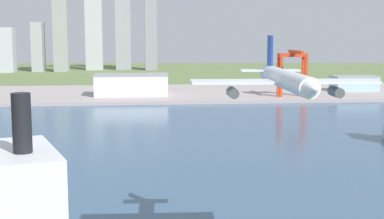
{
  "coord_description": "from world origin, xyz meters",
  "views": [
    {
      "loc": [
        2.14,
        13.86,
        52.66
      ],
      "look_at": [
        18.53,
        178.3,
        29.82
      ],
      "focal_mm": 51.18,
      "sensor_mm": 36.0,
      "label": 1
    }
  ],
  "objects_px": {
    "warehouse_main": "(131,85)",
    "warehouse_annex": "(354,83)",
    "port_crane_red": "(293,64)",
    "airplane_landing": "(286,80)"
  },
  "relations": [
    {
      "from": "warehouse_main",
      "to": "warehouse_annex",
      "type": "xyz_separation_m",
      "value": [
        198.17,
        18.57,
        -2.21
      ]
    },
    {
      "from": "warehouse_main",
      "to": "warehouse_annex",
      "type": "distance_m",
      "value": 199.05
    },
    {
      "from": "port_crane_red",
      "to": "warehouse_main",
      "type": "height_order",
      "value": "port_crane_red"
    },
    {
      "from": "airplane_landing",
      "to": "warehouse_main",
      "type": "bearing_deg",
      "value": 95.87
    },
    {
      "from": "airplane_landing",
      "to": "port_crane_red",
      "type": "relative_size",
      "value": 1.09
    },
    {
      "from": "warehouse_main",
      "to": "airplane_landing",
      "type": "bearing_deg",
      "value": -84.13
    },
    {
      "from": "airplane_landing",
      "to": "warehouse_annex",
      "type": "relative_size",
      "value": 1.05
    },
    {
      "from": "warehouse_annex",
      "to": "warehouse_main",
      "type": "bearing_deg",
      "value": -174.65
    },
    {
      "from": "port_crane_red",
      "to": "airplane_landing",
      "type": "bearing_deg",
      "value": -106.37
    },
    {
      "from": "airplane_landing",
      "to": "warehouse_annex",
      "type": "bearing_deg",
      "value": 65.81
    }
  ]
}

